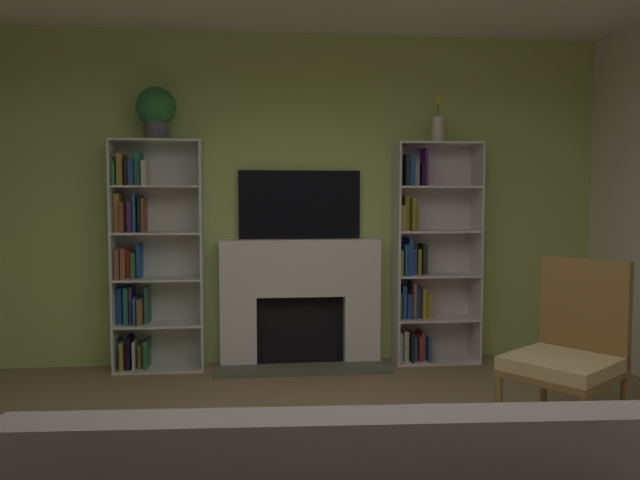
% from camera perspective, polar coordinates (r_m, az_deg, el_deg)
% --- Properties ---
extents(wall_back_accent, '(5.52, 0.06, 2.88)m').
position_cam_1_polar(wall_back_accent, '(5.46, -1.95, 3.75)').
color(wall_back_accent, '#AFCB67').
rests_on(wall_back_accent, ground_plane).
extents(fireplace, '(1.49, 0.50, 1.10)m').
position_cam_1_polar(fireplace, '(5.40, -1.82, -5.48)').
color(fireplace, white).
rests_on(fireplace, ground_plane).
extents(tv, '(1.06, 0.06, 0.59)m').
position_cam_1_polar(tv, '(5.40, -1.90, 3.30)').
color(tv, black).
rests_on(tv, fireplace).
extents(bookshelf_left, '(0.74, 0.31, 1.93)m').
position_cam_1_polar(bookshelf_left, '(5.40, -15.62, -1.45)').
color(bookshelf_left, silver).
rests_on(bookshelf_left, ground_plane).
extents(bookshelf_right, '(0.74, 0.31, 1.93)m').
position_cam_1_polar(bookshelf_right, '(5.54, 9.64, -1.59)').
color(bookshelf_right, silver).
rests_on(bookshelf_right, ground_plane).
extents(potted_plant, '(0.32, 0.32, 0.43)m').
position_cam_1_polar(potted_plant, '(5.38, -14.92, 11.55)').
color(potted_plant, '#52505D').
rests_on(potted_plant, bookshelf_left).
extents(vase_with_flowers, '(0.11, 0.11, 0.41)m').
position_cam_1_polar(vase_with_flowers, '(5.54, 10.84, 10.20)').
color(vase_with_flowers, beige).
rests_on(vase_with_flowers, bookshelf_right).
extents(armchair, '(0.81, 0.80, 1.07)m').
position_cam_1_polar(armchair, '(4.09, 22.10, -9.33)').
color(armchair, brown).
rests_on(armchair, ground_plane).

